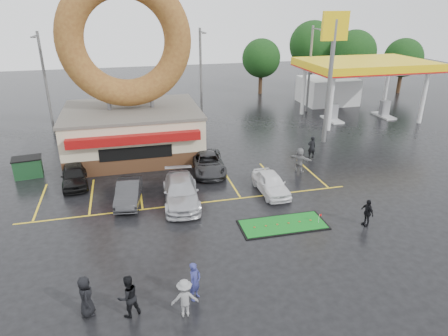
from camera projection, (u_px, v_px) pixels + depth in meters
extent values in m
plane|color=black|center=(204.00, 233.00, 21.00)|extent=(120.00, 120.00, 0.00)
cube|color=#472B19|center=(135.00, 146.00, 31.73)|extent=(10.00, 8.00, 1.20)
cube|color=beige|center=(133.00, 125.00, 31.06)|extent=(10.00, 8.00, 2.30)
cube|color=#59544C|center=(131.00, 110.00, 30.57)|extent=(10.20, 8.20, 0.20)
cube|color=maroon|center=(135.00, 139.00, 27.11)|extent=(9.00, 0.60, 0.60)
cylinder|color=slate|center=(109.00, 102.00, 29.95)|extent=(0.30, 0.30, 1.20)
cylinder|color=slate|center=(152.00, 99.00, 30.66)|extent=(0.30, 0.30, 1.20)
torus|color=brown|center=(125.00, 40.00, 28.60)|extent=(9.60, 2.00, 9.60)
cylinder|color=silver|center=(331.00, 104.00, 36.82)|extent=(0.40, 0.40, 5.00)
cylinder|color=silver|center=(424.00, 98.00, 39.06)|extent=(0.40, 0.40, 5.00)
cylinder|color=silver|center=(303.00, 91.00, 42.19)|extent=(0.40, 0.40, 5.00)
cylinder|color=silver|center=(386.00, 87.00, 44.43)|extent=(0.40, 0.40, 5.00)
cube|color=silver|center=(365.00, 67.00, 39.56)|extent=(12.00, 8.00, 0.50)
cube|color=yellow|center=(365.00, 64.00, 39.45)|extent=(12.30, 8.30, 0.70)
cube|color=#99999E|center=(333.00, 112.00, 40.57)|extent=(0.90, 0.60, 1.60)
cube|color=#99999E|center=(385.00, 108.00, 41.91)|extent=(0.90, 0.60, 1.60)
cube|color=silver|center=(328.00, 91.00, 47.27)|extent=(6.00, 5.00, 3.00)
cylinder|color=slate|center=(329.00, 84.00, 32.72)|extent=(0.36, 0.36, 10.00)
cube|color=yellow|center=(335.00, 26.00, 30.98)|extent=(2.20, 0.30, 2.20)
cylinder|color=slate|center=(46.00, 85.00, 34.92)|extent=(0.24, 0.24, 9.00)
cylinder|color=slate|center=(35.00, 36.00, 32.41)|extent=(0.12, 2.00, 0.12)
cube|color=slate|center=(33.00, 37.00, 31.53)|extent=(0.40, 0.18, 0.12)
cylinder|color=slate|center=(201.00, 76.00, 38.95)|extent=(0.24, 0.24, 9.00)
cylinder|color=slate|center=(202.00, 32.00, 36.44)|extent=(0.12, 2.00, 0.12)
cube|color=slate|center=(204.00, 33.00, 35.56)|extent=(0.40, 0.18, 0.12)
cylinder|color=slate|center=(310.00, 70.00, 42.53)|extent=(0.24, 0.24, 9.00)
cylinder|color=slate|center=(317.00, 29.00, 40.02)|extent=(0.12, 2.00, 0.12)
cube|color=slate|center=(322.00, 30.00, 39.14)|extent=(0.40, 0.18, 0.12)
cylinder|color=#332114|center=(351.00, 81.00, 53.11)|extent=(0.50, 0.50, 2.88)
sphere|color=black|center=(354.00, 52.00, 51.66)|extent=(5.60, 5.60, 5.60)
cylinder|color=#332114|center=(399.00, 83.00, 52.74)|extent=(0.50, 0.50, 2.52)
sphere|color=black|center=(404.00, 58.00, 51.47)|extent=(4.90, 4.90, 4.90)
cylinder|color=#332114|center=(310.00, 76.00, 55.73)|extent=(0.50, 0.50, 3.24)
sphere|color=black|center=(313.00, 45.00, 54.09)|extent=(6.30, 6.30, 6.30)
cylinder|color=#332114|center=(260.00, 84.00, 52.29)|extent=(0.50, 0.50, 2.52)
sphere|color=black|center=(261.00, 58.00, 51.01)|extent=(4.90, 4.90, 4.90)
imported|color=black|center=(74.00, 175.00, 26.30)|extent=(2.04, 4.15, 1.36)
imported|color=#2D2D2F|center=(128.00, 192.00, 24.02)|extent=(1.85, 4.03, 1.28)
imported|color=#B7B7BC|center=(181.00, 192.00, 23.91)|extent=(2.44, 5.19, 1.46)
imported|color=#2D2E30|center=(208.00, 163.00, 28.34)|extent=(2.62, 4.92, 1.32)
imported|color=white|center=(271.00, 183.00, 25.19)|extent=(1.60, 3.89, 1.32)
imported|color=navy|center=(195.00, 281.00, 16.07)|extent=(0.73, 0.73, 1.70)
imported|color=black|center=(128.00, 296.00, 15.20)|extent=(1.06, 0.96, 1.77)
imported|color=gray|center=(185.00, 298.00, 15.22)|extent=(1.09, 0.68, 1.62)
imported|color=black|center=(86.00, 296.00, 15.25)|extent=(0.63, 0.89, 1.71)
imported|color=black|center=(367.00, 212.00, 21.49)|extent=(0.49, 0.94, 1.53)
imported|color=gray|center=(300.00, 160.00, 28.25)|extent=(1.51, 1.55, 1.77)
imported|color=black|center=(312.00, 147.00, 30.79)|extent=(0.65, 0.43, 1.75)
cube|color=#1A4423|center=(28.00, 168.00, 27.57)|extent=(1.95, 1.43, 1.30)
cube|color=black|center=(283.00, 225.00, 21.73)|extent=(4.78, 2.11, 0.05)
cube|color=#126C1D|center=(283.00, 224.00, 21.72)|extent=(4.56, 1.89, 0.03)
cylinder|color=silver|center=(319.00, 219.00, 21.74)|extent=(0.02, 0.02, 0.54)
cube|color=red|center=(320.00, 215.00, 21.68)|extent=(0.14, 0.01, 0.10)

